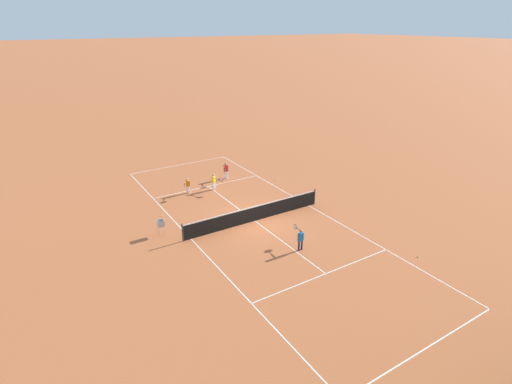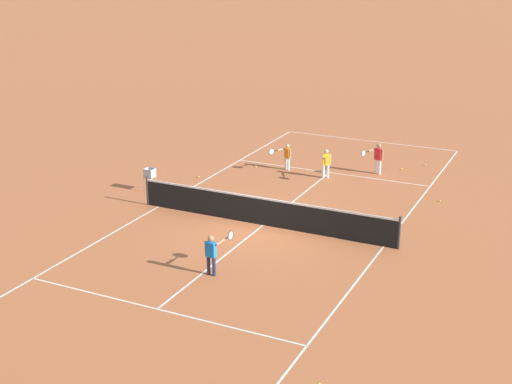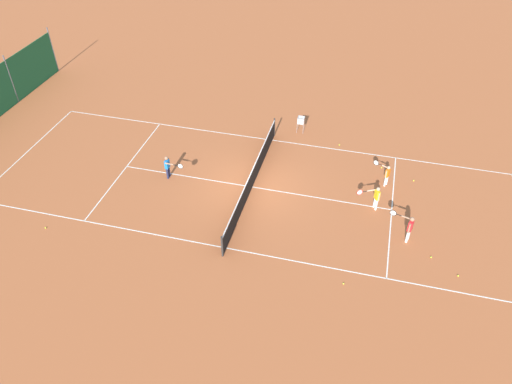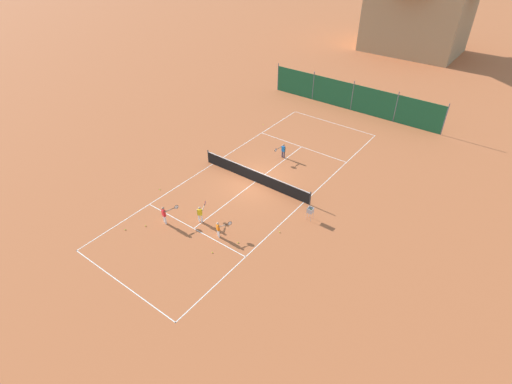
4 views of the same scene
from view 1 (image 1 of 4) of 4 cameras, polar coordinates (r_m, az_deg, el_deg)
The scene contains 15 objects.
ground_plane at distance 23.88m, azimuth -0.18°, elevation -4.14°, with size 600.00×600.00×0.00m, color #B25B33.
court_line_markings at distance 23.87m, azimuth -0.18°, elevation -4.13°, with size 8.25×23.85×0.01m.
tennis_net at distance 23.65m, azimuth -0.19°, elevation -3.06°, with size 9.18×0.08×1.06m.
player_far_baseline at distance 28.14m, azimuth -5.99°, elevation 1.64°, with size 0.47×1.01×1.18m.
player_near_baseline at distance 27.78m, azimuth -9.76°, elevation 1.03°, with size 0.70×0.83×1.09m.
player_far_service at distance 30.02m, azimuth -4.35°, elevation 3.21°, with size 0.66×0.99×1.27m.
player_near_service at distance 20.81m, azimuth 6.34°, elevation -6.50°, with size 0.44×0.99×1.20m.
tennis_ball_alley_left at distance 31.44m, azimuth -3.92°, elevation 2.78°, with size 0.07×0.07×0.07m, color #CCE033.
tennis_ball_mid_court at distance 27.43m, azimuth -11.97°, elevation -0.83°, with size 0.07×0.07×0.07m, color #CCE033.
tennis_ball_by_net_left at distance 25.07m, azimuth -13.26°, elevation -3.32°, with size 0.07×0.07×0.07m, color #CCE033.
tennis_ball_by_net_right at distance 21.98m, azimuth 22.14°, elevation -8.53°, with size 0.07×0.07×0.07m, color #CCE033.
tennis_ball_near_corner at distance 28.98m, azimuth -11.80°, elevation 0.51°, with size 0.07×0.07×0.07m, color #CCE033.
tennis_ball_alley_right at distance 29.96m, azimuth 2.77°, elevation 1.75°, with size 0.07×0.07×0.07m, color #CCE033.
tennis_ball_service_box at distance 32.59m, azimuth -3.59°, elevation 3.53°, with size 0.07×0.07×0.07m, color #CCE033.
ball_hopper at distance 22.68m, azimuth -13.44°, elevation -4.53°, with size 0.36×0.36×0.89m.
Camera 1 is at (11.11, 18.08, 10.94)m, focal length 28.00 mm.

